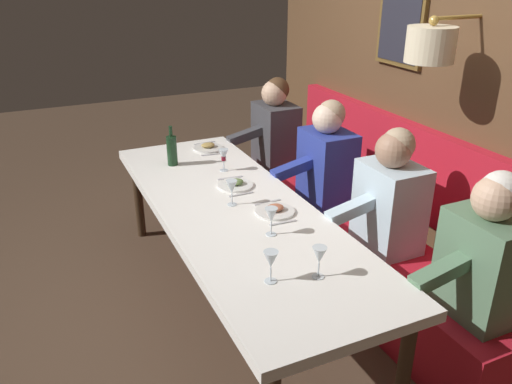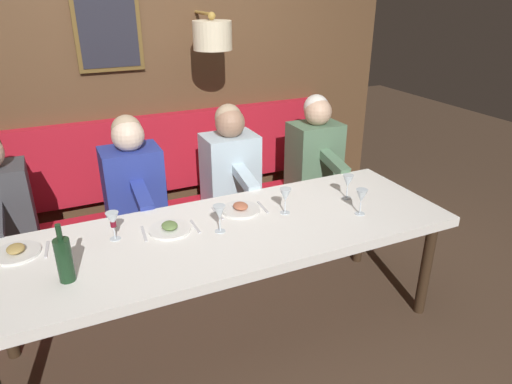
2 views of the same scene
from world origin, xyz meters
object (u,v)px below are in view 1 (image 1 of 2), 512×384
(wine_bottle, at_px, (172,150))
(wine_glass_0, at_px, (271,260))
(dining_table, at_px, (235,216))
(diner_nearest, at_px, (486,252))
(wine_glass_3, at_px, (224,156))
(wine_glass_1, at_px, (319,256))
(diner_far, at_px, (275,126))
(diner_middle, at_px, (327,157))
(wine_glass_4, at_px, (271,216))
(diner_near, at_px, (390,195))
(wine_glass_2, at_px, (232,188))

(wine_bottle, bearing_deg, wine_glass_0, -90.47)
(dining_table, bearing_deg, diner_nearest, -52.12)
(wine_glass_3, bearing_deg, wine_glass_1, -93.54)
(dining_table, distance_m, wine_glass_3, 0.64)
(dining_table, height_order, diner_far, diner_far)
(diner_middle, bearing_deg, wine_bottle, 153.36)
(wine_glass_4, bearing_deg, dining_table, 97.18)
(dining_table, distance_m, wine_glass_1, 0.90)
(diner_middle, xyz_separation_m, diner_far, (0.00, 0.85, 0.00))
(diner_middle, distance_m, diner_far, 0.85)
(dining_table, xyz_separation_m, wine_bottle, (-0.14, 0.87, 0.18))
(diner_middle, relative_size, diner_far, 1.00)
(diner_far, distance_m, wine_glass_1, 2.24)
(diner_near, height_order, diner_far, same)
(diner_middle, relative_size, wine_glass_3, 4.82)
(wine_glass_0, bearing_deg, wine_glass_2, 79.95)
(wine_glass_2, xyz_separation_m, wine_glass_3, (0.17, 0.56, -0.00))
(diner_near, xyz_separation_m, wine_glass_0, (-1.04, -0.44, 0.04))
(diner_nearest, distance_m, diner_far, 2.34)
(dining_table, bearing_deg, wine_glass_2, 91.82)
(diner_middle, xyz_separation_m, wine_bottle, (-1.02, 0.51, 0.04))
(wine_glass_1, bearing_deg, diner_nearest, -17.30)
(diner_near, distance_m, diner_middle, 0.74)
(wine_glass_0, distance_m, wine_glass_4, 0.46)
(diner_middle, xyz_separation_m, wine_glass_2, (-0.88, -0.32, 0.04))
(dining_table, height_order, diner_nearest, diner_nearest)
(diner_far, height_order, wine_glass_0, diner_far)
(diner_far, xyz_separation_m, wine_glass_3, (-0.72, -0.61, 0.04))
(dining_table, bearing_deg, diner_far, 53.78)
(dining_table, xyz_separation_m, diner_far, (0.88, 1.20, 0.14))
(wine_glass_2, distance_m, wine_bottle, 0.84)
(dining_table, height_order, wine_glass_4, wine_glass_4)
(wine_glass_3, height_order, wine_bottle, wine_bottle)
(wine_glass_3, relative_size, wine_bottle, 0.55)
(diner_near, bearing_deg, wine_glass_1, -148.31)
(wine_glass_1, bearing_deg, diner_near, 31.69)
(diner_nearest, bearing_deg, wine_glass_1, 162.70)
(diner_far, xyz_separation_m, wine_glass_1, (-0.81, -2.09, 0.04))
(diner_near, distance_m, wine_bottle, 1.61)
(dining_table, xyz_separation_m, diner_nearest, (0.88, -1.13, 0.14))
(diner_nearest, bearing_deg, diner_middle, 90.00)
(diner_far, distance_m, wine_bottle, 1.08)
(diner_nearest, height_order, diner_near, same)
(wine_glass_3, distance_m, wine_glass_4, 1.01)
(diner_far, relative_size, wine_glass_0, 4.82)
(diner_middle, distance_m, wine_bottle, 1.14)
(diner_far, bearing_deg, wine_glass_4, -117.24)
(diner_middle, bearing_deg, wine_glass_1, -123.21)
(diner_nearest, xyz_separation_m, wine_glass_3, (-0.72, 1.73, 0.04))
(wine_glass_0, bearing_deg, wine_glass_4, 63.55)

